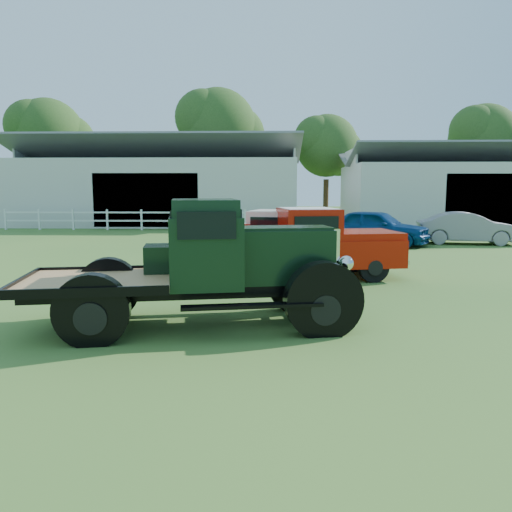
# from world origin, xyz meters

# --- Properties ---
(ground) EXTENTS (120.00, 120.00, 0.00)m
(ground) POSITION_xyz_m (0.00, 0.00, 0.00)
(ground) COLOR #3A6929
(shed_left) EXTENTS (18.80, 10.20, 5.60)m
(shed_left) POSITION_xyz_m (-7.00, 26.00, 2.80)
(shed_left) COLOR silver
(shed_left) RESTS_ON ground
(shed_right) EXTENTS (16.80, 9.20, 5.20)m
(shed_right) POSITION_xyz_m (14.00, 27.00, 2.60)
(shed_right) COLOR silver
(shed_right) RESTS_ON ground
(fence_rail) EXTENTS (14.20, 0.16, 1.20)m
(fence_rail) POSITION_xyz_m (-8.00, 20.00, 0.60)
(fence_rail) COLOR white
(fence_rail) RESTS_ON ground
(tree_a) EXTENTS (6.30, 6.30, 10.50)m
(tree_a) POSITION_xyz_m (-18.00, 33.00, 5.25)
(tree_a) COLOR #203E16
(tree_a) RESTS_ON ground
(tree_b) EXTENTS (6.90, 6.90, 11.50)m
(tree_b) POSITION_xyz_m (-4.00, 34.00, 5.75)
(tree_b) COLOR #203E16
(tree_b) RESTS_ON ground
(tree_c) EXTENTS (5.40, 5.40, 9.00)m
(tree_c) POSITION_xyz_m (5.00, 33.00, 4.50)
(tree_c) COLOR #203E16
(tree_c) RESTS_ON ground
(tree_d) EXTENTS (6.00, 6.00, 10.00)m
(tree_d) POSITION_xyz_m (18.00, 34.00, 5.00)
(tree_d) COLOR #203E16
(tree_d) RESTS_ON ground
(vintage_flatbed) EXTENTS (5.85, 3.13, 2.20)m
(vintage_flatbed) POSITION_xyz_m (-0.75, -0.14, 1.10)
(vintage_flatbed) COLOR black
(vintage_flatbed) RESTS_ON ground
(red_pickup) EXTENTS (5.45, 2.84, 1.89)m
(red_pickup) POSITION_xyz_m (1.37, 4.60, 0.95)
(red_pickup) COLOR #BA1406
(red_pickup) RESTS_ON ground
(white_pickup) EXTENTS (4.97, 2.79, 1.72)m
(white_pickup) POSITION_xyz_m (0.50, 5.92, 0.86)
(white_pickup) COLOR silver
(white_pickup) RESTS_ON ground
(misc_car_blue) EXTENTS (4.74, 3.69, 1.51)m
(misc_car_blue) POSITION_xyz_m (4.96, 12.72, 0.76)
(misc_car_blue) COLOR navy
(misc_car_blue) RESTS_ON ground
(misc_car_grey) EXTENTS (4.35, 2.11, 1.37)m
(misc_car_grey) POSITION_xyz_m (8.98, 13.15, 0.69)
(misc_car_grey) COLOR gray
(misc_car_grey) RESTS_ON ground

